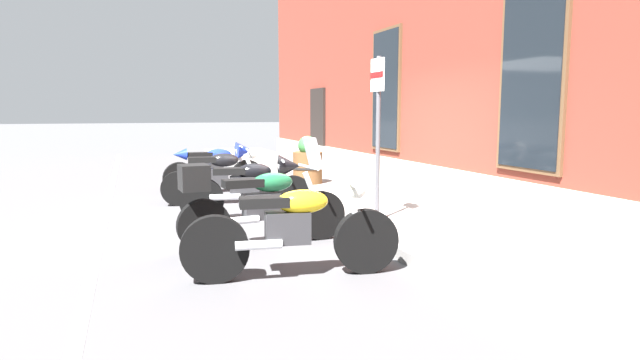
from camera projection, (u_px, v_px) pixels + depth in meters
name	position (u px, v px, depth m)	size (l,w,h in m)	color
ground_plane	(316.00, 215.00, 8.47)	(140.00, 140.00, 0.00)	#424244
sidewalk	(381.00, 206.00, 8.86)	(27.20, 2.32, 0.14)	slate
lane_stripe	(102.00, 230.00, 7.40)	(27.20, 0.12, 0.01)	silver
motorcycle_blue_sport	(218.00, 165.00, 10.74)	(0.62, 2.04, 1.03)	black
motorcycle_black_naked	(220.00, 177.00, 9.40)	(0.62, 2.01, 0.99)	black
motorcycle_black_sport	(253.00, 184.00, 8.05)	(0.63, 2.05, 1.00)	black
motorcycle_green_touring	(256.00, 202.00, 6.46)	(0.62, 2.16, 1.34)	black
motorcycle_yellow_naked	(295.00, 230.00, 5.24)	(0.62, 2.19, 0.96)	black
parking_sign	(378.00, 115.00, 7.17)	(0.36, 0.07, 2.25)	#4C4C51
barrel_planter	(308.00, 163.00, 11.12)	(0.65, 0.65, 1.00)	brown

